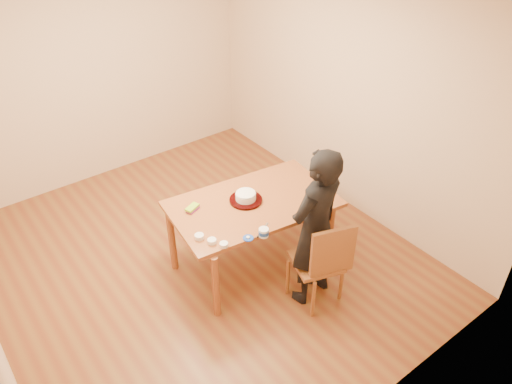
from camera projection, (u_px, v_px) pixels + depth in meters
room_shell at (172, 135)px, 4.77m from camera, size 4.00×4.50×2.70m
dining_table at (253, 204)px, 4.91m from camera, size 1.72×1.16×0.04m
dining_chair at (316, 261)px, 4.64m from camera, size 0.54×0.54×0.04m
cake_plate at (246, 200)px, 4.90m from camera, size 0.32×0.32×0.02m
cake at (246, 196)px, 4.88m from camera, size 0.20×0.20×0.06m
frosting_dome at (246, 193)px, 4.85m from camera, size 0.20×0.20×0.03m
frosting_tub at (264, 232)px, 4.45m from camera, size 0.09×0.09×0.08m
frosting_lid at (248, 238)px, 4.44m from camera, size 0.10×0.10×0.01m
frosting_dollop at (248, 237)px, 4.44m from camera, size 0.04×0.04×0.02m
ramekin_green at (224, 245)px, 4.35m from camera, size 0.08×0.08×0.04m
ramekin_yellow at (199, 237)px, 4.44m from camera, size 0.08×0.08×0.04m
ramekin_multi at (212, 241)px, 4.39m from camera, size 0.08×0.08×0.04m
candy_box_pink at (193, 209)px, 4.78m from camera, size 0.15×0.11×0.02m
candy_box_green at (192, 207)px, 4.77m from camera, size 0.16×0.12×0.02m
spatula at (261, 232)px, 4.51m from camera, size 0.14×0.09×0.01m
person at (315, 229)px, 4.46m from camera, size 0.64×0.46×1.62m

